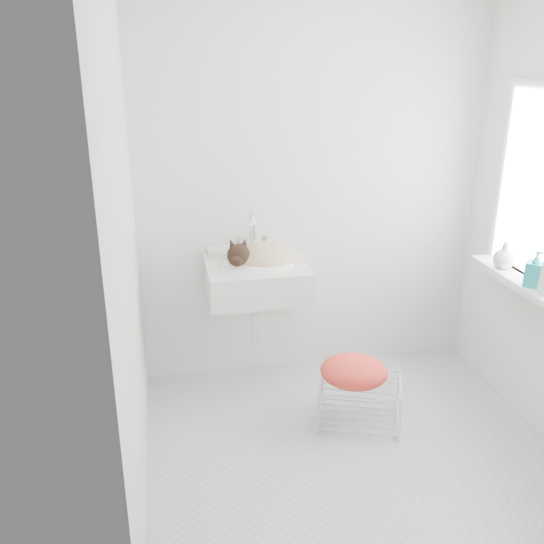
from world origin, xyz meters
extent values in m
cube|color=silver|center=(0.00, 0.00, 0.00)|extent=(2.20, 2.00, 0.02)
cube|color=white|center=(0.00, 1.00, 1.25)|extent=(2.20, 0.02, 2.50)
cube|color=white|center=(-1.10, 0.00, 1.25)|extent=(0.02, 2.00, 2.50)
cube|color=white|center=(1.01, 0.20, 0.83)|extent=(0.16, 0.88, 0.04)
cube|color=white|center=(-0.40, 0.74, 0.85)|extent=(0.60, 0.52, 0.24)
ellipsoid|color=tan|center=(-0.37, 0.73, 0.88)|extent=(0.39, 0.34, 0.19)
sphere|color=black|center=(-0.52, 0.67, 0.97)|extent=(0.14, 0.14, 0.14)
torus|color=red|center=(-0.50, 0.66, 0.93)|extent=(0.13, 0.12, 0.05)
cube|color=silver|center=(0.11, 0.26, 0.15)|extent=(0.53, 0.45, 0.27)
ellipsoid|color=#DD5E0A|center=(0.07, 0.24, 0.30)|extent=(0.45, 0.38, 0.16)
imported|color=teal|center=(1.00, 0.10, 0.85)|extent=(0.13, 0.13, 0.20)
imported|color=silver|center=(1.00, 0.39, 0.85)|extent=(0.17, 0.17, 0.16)
camera|label=1|loc=(-0.93, -2.53, 2.03)|focal=38.99mm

